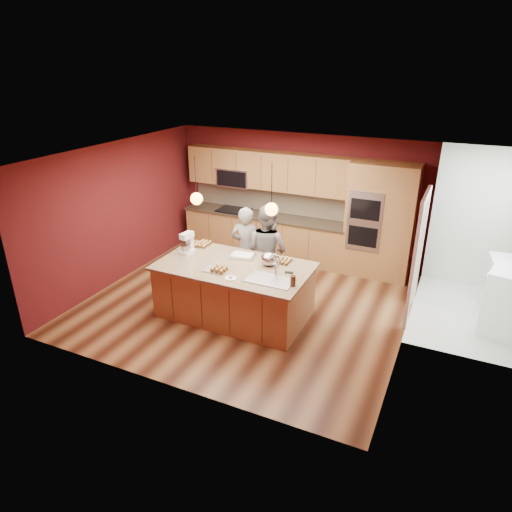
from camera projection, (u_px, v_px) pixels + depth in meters
The scene contains 26 objects.
floor at pixel (247, 303), 8.32m from camera, with size 5.50×5.50×0.00m, color #3E1D10.
ceiling at pixel (246, 154), 7.24m from camera, with size 5.50×5.50×0.00m, color white.
wall_back at pixel (297, 197), 9.86m from camera, with size 5.50×5.50×0.00m, color #521316.
wall_front at pixel (158, 297), 5.70m from camera, with size 5.50×5.50×0.00m, color #521316.
wall_left at pixel (120, 212), 8.85m from camera, with size 5.00×5.00×0.00m, color #521316.
wall_right at pixel (414, 261), 6.71m from camera, with size 5.00×5.00×0.00m, color #521316.
cabinet_run at pixel (264, 212), 10.06m from camera, with size 3.74×0.64×2.30m.
oven_column at pixel (380, 221), 8.97m from camera, with size 1.30×0.62×2.30m.
doorway_trim at pixel (417, 260), 7.50m from camera, with size 0.08×1.11×2.20m, color white, non-canonical shape.
pendant_left at pixel (197, 198), 7.41m from camera, with size 0.20×0.20×0.80m.
pendant_right at pixel (271, 209), 6.89m from camera, with size 0.20×0.20×0.80m.
island at pixel (235, 290), 7.75m from camera, with size 2.55×1.43×1.32m.
person_left at pixel (246, 249), 8.52m from camera, with size 0.60×0.39×1.64m, color black.
person_right at pixel (267, 251), 8.33m from camera, with size 0.84×0.66×1.73m, color gray.
stand_mixer at pixel (187, 244), 7.99m from camera, with size 0.22×0.29×0.38m.
sheet_cake at pixel (242, 256), 7.89m from camera, with size 0.46×0.37×0.05m.
cooling_rack at pixel (216, 270), 7.39m from camera, with size 0.38×0.27×0.02m, color #B8BABF.
mixing_bowl at pixel (269, 259), 7.54m from camera, with size 0.28×0.28×0.24m, color #AEB0B5.
plate at pixel (231, 278), 7.11m from camera, with size 0.19×0.19×0.01m, color white.
tumbler at pixel (293, 281), 6.86m from camera, with size 0.09×0.09×0.17m, color #3D2615.
phone at pixel (289, 273), 7.30m from camera, with size 0.14×0.07×0.01m, color black.
cupcakes_left at pixel (203, 244), 8.35m from camera, with size 0.23×0.31×0.07m, color tan, non-canonical shape.
cupcakes_rack at pixel (219, 268), 7.33m from camera, with size 0.25×0.25×0.07m, color tan, non-canonical shape.
cupcakes_right at pixel (285, 261), 7.67m from camera, with size 0.21×0.28×0.06m, color tan, non-canonical shape.
washer at pixel (509, 302), 7.23m from camera, with size 0.67×0.69×1.08m, color white.
dryer at pixel (505, 286), 7.86m from camera, with size 0.61×0.63×0.98m, color white.
Camera 1 is at (3.24, -6.53, 4.10)m, focal length 32.00 mm.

